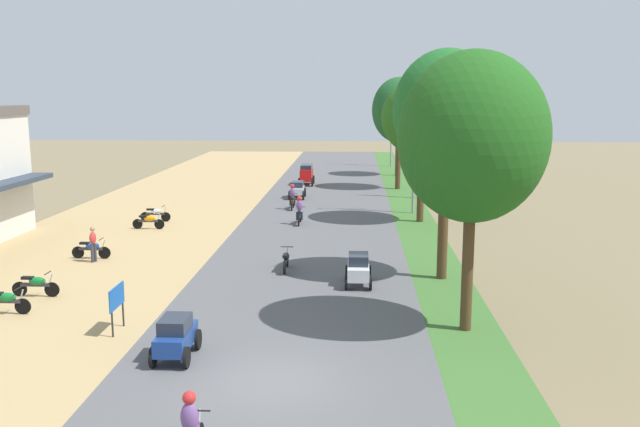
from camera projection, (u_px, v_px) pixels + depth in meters
name	position (u px, v px, depth m)	size (l,w,h in m)	color
ground_plane	(272.00, 384.00, 17.99)	(180.00, 180.00, 0.00)	#7A6B4C
road_strip	(272.00, 382.00, 17.98)	(9.00, 140.00, 0.08)	#565659
median_strip	(490.00, 387.00, 17.69)	(2.40, 140.00, 0.06)	#3D6B2D
parked_motorbike_nearest	(6.00, 300.00, 23.36)	(1.80, 0.54, 0.94)	black
parked_motorbike_second	(36.00, 284.00, 25.35)	(1.80, 0.54, 0.94)	black
parked_motorbike_third	(92.00, 248.00, 31.15)	(1.80, 0.54, 0.94)	black
parked_motorbike_fourth	(149.00, 220.00, 37.88)	(1.80, 0.54, 0.94)	black
parked_motorbike_fifth	(156.00, 213.00, 40.09)	(1.80, 0.54, 0.94)	black
street_signboard	(117.00, 300.00, 21.55)	(0.06, 1.30, 1.50)	#262628
pedestrian_on_shoulder	(93.00, 242.00, 30.46)	(0.34, 0.42, 1.62)	#33333D
median_tree_nearest	(473.00, 138.00, 20.83)	(4.65, 4.65, 8.84)	#4C351E
median_tree_second	(447.00, 112.00, 26.77)	(4.27, 4.27, 9.25)	#4C351E
median_tree_third	(423.00, 118.00, 39.11)	(4.77, 4.77, 8.35)	#4C351E
median_tree_fourth	(399.00, 110.00, 52.60)	(4.21, 4.21, 8.70)	#4C351E
median_tree_fifth	(398.00, 109.00, 61.21)	(4.16, 4.16, 8.01)	#4C351E
streetlamp_near	(414.00, 146.00, 42.24)	(3.16, 0.20, 7.30)	gray
streetlamp_mid	(392.00, 122.00, 69.24)	(3.16, 0.20, 7.78)	gray
utility_pole_near	(454.00, 129.00, 47.52)	(1.80, 0.20, 9.67)	brown
car_hatchback_blue	(176.00, 336.00, 19.40)	(1.04, 2.00, 1.23)	navy
car_hatchback_white	(358.00, 268.00, 26.83)	(1.04, 2.00, 1.23)	silver
car_sedan_silver	(297.00, 189.00, 48.83)	(1.10, 2.26, 1.19)	#B7BCC1
car_van_red	(307.00, 173.00, 55.74)	(1.19, 2.41, 1.67)	red
motorbike_ahead_second	(286.00, 259.00, 29.02)	(0.54, 1.80, 0.94)	black
motorbike_ahead_third	(299.00, 211.00, 39.13)	(0.54, 1.80, 1.66)	black
motorbike_ahead_fourth	(293.00, 197.00, 44.16)	(0.54, 1.80, 1.66)	black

